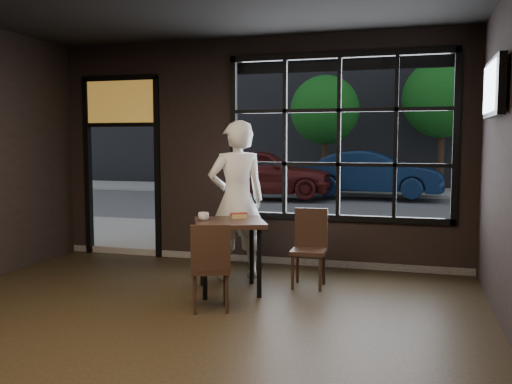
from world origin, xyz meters
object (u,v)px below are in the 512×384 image
(cafe_table, at_px, (230,256))
(chair_near, at_px, (210,266))
(man, at_px, (237,200))
(navy_car, at_px, (373,174))

(cafe_table, distance_m, chair_near, 0.71)
(cafe_table, bearing_deg, man, 75.86)
(cafe_table, height_order, navy_car, navy_car)
(man, xyz_separation_m, navy_car, (1.03, 10.30, -0.22))
(man, bearing_deg, navy_car, -127.89)
(chair_near, height_order, navy_car, navy_car)
(navy_car, bearing_deg, chair_near, 179.03)
(navy_car, bearing_deg, cafe_table, 178.60)
(cafe_table, relative_size, man, 0.42)
(cafe_table, bearing_deg, chair_near, -111.99)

